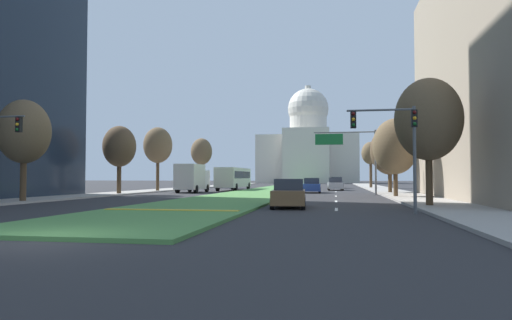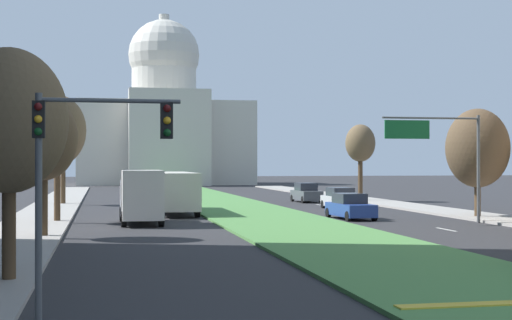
{
  "view_description": "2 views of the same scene",
  "coord_description": "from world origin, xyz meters",
  "px_view_note": "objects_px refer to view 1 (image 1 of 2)",
  "views": [
    {
      "loc": [
        7.97,
        -11.44,
        1.78
      ],
      "look_at": [
        -0.2,
        35.53,
        3.54
      ],
      "focal_mm": 32.09,
      "sensor_mm": 36.0,
      "label": 1
    },
    {
      "loc": [
        -10.31,
        -7.47,
        3.62
      ],
      "look_at": [
        1.32,
        51.08,
        3.85
      ],
      "focal_mm": 54.18,
      "sensor_mm": 36.0,
      "label": 2
    }
  ],
  "objects_px": {
    "sedan_midblock": "(312,186)",
    "sedan_distant": "(335,184)",
    "street_tree_right_mid": "(395,146)",
    "traffic_light_near_right": "(396,135)",
    "street_tree_left_near": "(24,132)",
    "street_tree_left_distant": "(201,152)",
    "box_truck_delivery": "(192,178)",
    "sedan_far_horizon": "(336,183)",
    "street_tree_right_near": "(428,120)",
    "street_tree_left_mid": "(119,147)",
    "overhead_guide_sign": "(351,148)",
    "street_tree_right_distant": "(371,154)",
    "capitol_building": "(308,148)",
    "sedan_lead_stopped": "(289,194)",
    "street_tree_right_far": "(390,151)",
    "street_tree_left_far": "(158,145)",
    "city_bus": "(234,177)"
  },
  "relations": [
    {
      "from": "sedan_far_horizon",
      "to": "sedan_lead_stopped",
      "type": "bearing_deg",
      "value": -93.49
    },
    {
      "from": "street_tree_left_mid",
      "to": "street_tree_right_far",
      "type": "distance_m",
      "value": 28.1
    },
    {
      "from": "street_tree_left_distant",
      "to": "sedan_lead_stopped",
      "type": "relative_size",
      "value": 1.75
    },
    {
      "from": "street_tree_right_near",
      "to": "sedan_midblock",
      "type": "xyz_separation_m",
      "value": [
        -7.98,
        23.75,
        -4.32
      ]
    },
    {
      "from": "sedan_far_horizon",
      "to": "sedan_midblock",
      "type": "bearing_deg",
      "value": -97.43
    },
    {
      "from": "street_tree_left_near",
      "to": "street_tree_left_distant",
      "type": "distance_m",
      "value": 44.11
    },
    {
      "from": "sedan_midblock",
      "to": "sedan_distant",
      "type": "relative_size",
      "value": 1.05
    },
    {
      "from": "street_tree_right_near",
      "to": "sedan_lead_stopped",
      "type": "relative_size",
      "value": 1.62
    },
    {
      "from": "sedan_lead_stopped",
      "to": "box_truck_delivery",
      "type": "xyz_separation_m",
      "value": [
        -13.39,
        23.41,
        0.89
      ]
    },
    {
      "from": "capitol_building",
      "to": "street_tree_right_distant",
      "type": "xyz_separation_m",
      "value": [
        13.38,
        -63.17,
        -4.84
      ]
    },
    {
      "from": "street_tree_right_far",
      "to": "street_tree_right_distant",
      "type": "height_order",
      "value": "street_tree_right_distant"
    },
    {
      "from": "sedan_midblock",
      "to": "street_tree_right_near",
      "type": "bearing_deg",
      "value": -71.43
    },
    {
      "from": "box_truck_delivery",
      "to": "city_bus",
      "type": "height_order",
      "value": "box_truck_delivery"
    },
    {
      "from": "sedan_distant",
      "to": "box_truck_delivery",
      "type": "distance_m",
      "value": 19.94
    },
    {
      "from": "traffic_light_near_right",
      "to": "street_tree_right_near",
      "type": "xyz_separation_m",
      "value": [
        2.42,
        4.82,
        1.3
      ]
    },
    {
      "from": "street_tree_right_mid",
      "to": "street_tree_right_far",
      "type": "bearing_deg",
      "value": 86.1
    },
    {
      "from": "sedan_far_horizon",
      "to": "traffic_light_near_right",
      "type": "bearing_deg",
      "value": -86.81
    },
    {
      "from": "overhead_guide_sign",
      "to": "sedan_lead_stopped",
      "type": "relative_size",
      "value": 1.4
    },
    {
      "from": "street_tree_right_near",
      "to": "capitol_building",
      "type": "bearing_deg",
      "value": 97.0
    },
    {
      "from": "street_tree_right_near",
      "to": "street_tree_right_mid",
      "type": "xyz_separation_m",
      "value": [
        -0.29,
        12.68,
        -0.72
      ]
    },
    {
      "from": "capitol_building",
      "to": "street_tree_right_mid",
      "type": "height_order",
      "value": "capitol_building"
    },
    {
      "from": "street_tree_left_mid",
      "to": "sedan_distant",
      "type": "xyz_separation_m",
      "value": [
        21.05,
        19.63,
        -3.96
      ]
    },
    {
      "from": "street_tree_left_mid",
      "to": "box_truck_delivery",
      "type": "height_order",
      "value": "street_tree_left_mid"
    },
    {
      "from": "street_tree_right_mid",
      "to": "street_tree_right_far",
      "type": "xyz_separation_m",
      "value": [
        0.69,
        10.11,
        0.2
      ]
    },
    {
      "from": "street_tree_right_mid",
      "to": "traffic_light_near_right",
      "type": "bearing_deg",
      "value": -96.93
    },
    {
      "from": "capitol_building",
      "to": "street_tree_right_far",
      "type": "height_order",
      "value": "capitol_building"
    },
    {
      "from": "street_tree_right_distant",
      "to": "traffic_light_near_right",
      "type": "bearing_deg",
      "value": -92.85
    },
    {
      "from": "sedan_midblock",
      "to": "sedan_distant",
      "type": "distance_m",
      "value": 10.61
    },
    {
      "from": "overhead_guide_sign",
      "to": "street_tree_right_distant",
      "type": "xyz_separation_m",
      "value": [
        3.8,
        25.99,
        0.72
      ]
    },
    {
      "from": "street_tree_right_far",
      "to": "sedan_distant",
      "type": "xyz_separation_m",
      "value": [
        -5.77,
        11.24,
        -3.78
      ]
    },
    {
      "from": "street_tree_right_near",
      "to": "street_tree_left_mid",
      "type": "xyz_separation_m",
      "value": [
        -26.42,
        14.41,
        -0.34
      ]
    },
    {
      "from": "box_truck_delivery",
      "to": "street_tree_left_near",
      "type": "bearing_deg",
      "value": -102.78
    },
    {
      "from": "street_tree_right_mid",
      "to": "street_tree_left_far",
      "type": "distance_m",
      "value": 28.44
    },
    {
      "from": "street_tree_left_near",
      "to": "overhead_guide_sign",
      "type": "bearing_deg",
      "value": 39.89
    },
    {
      "from": "overhead_guide_sign",
      "to": "sedan_far_horizon",
      "type": "height_order",
      "value": "overhead_guide_sign"
    },
    {
      "from": "overhead_guide_sign",
      "to": "sedan_distant",
      "type": "relative_size",
      "value": 1.45
    },
    {
      "from": "overhead_guide_sign",
      "to": "street_tree_left_mid",
      "type": "xyz_separation_m",
      "value": [
        -22.69,
        -4.81,
        0.08
      ]
    },
    {
      "from": "street_tree_left_near",
      "to": "street_tree_left_far",
      "type": "bearing_deg",
      "value": 89.85
    },
    {
      "from": "sedan_far_horizon",
      "to": "street_tree_right_mid",
      "type": "bearing_deg",
      "value": -81.39
    },
    {
      "from": "street_tree_left_near",
      "to": "box_truck_delivery",
      "type": "xyz_separation_m",
      "value": [
        4.97,
        21.93,
        -3.18
      ]
    },
    {
      "from": "street_tree_left_mid",
      "to": "sedan_distant",
      "type": "bearing_deg",
      "value": 42.99
    },
    {
      "from": "street_tree_right_distant",
      "to": "city_bus",
      "type": "distance_m",
      "value": 23.62
    },
    {
      "from": "sedan_midblock",
      "to": "sedan_far_horizon",
      "type": "xyz_separation_m",
      "value": [
        2.78,
        21.33,
        0.04
      ]
    },
    {
      "from": "street_tree_left_distant",
      "to": "street_tree_left_mid",
      "type": "bearing_deg",
      "value": -88.95
    },
    {
      "from": "overhead_guide_sign",
      "to": "sedan_lead_stopped",
      "type": "height_order",
      "value": "overhead_guide_sign"
    },
    {
      "from": "traffic_light_near_right",
      "to": "street_tree_right_far",
      "type": "relative_size",
      "value": 0.72
    },
    {
      "from": "capitol_building",
      "to": "sedan_midblock",
      "type": "height_order",
      "value": "capitol_building"
    },
    {
      "from": "street_tree_left_distant",
      "to": "sedan_midblock",
      "type": "xyz_separation_m",
      "value": [
        19.0,
        -20.62,
        -5.1
      ]
    },
    {
      "from": "street_tree_left_distant",
      "to": "sedan_lead_stopped",
      "type": "xyz_separation_m",
      "value": [
        18.96,
        -45.57,
        -5.1
      ]
    },
    {
      "from": "overhead_guide_sign",
      "to": "sedan_lead_stopped",
      "type": "bearing_deg",
      "value": -101.86
    }
  ]
}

